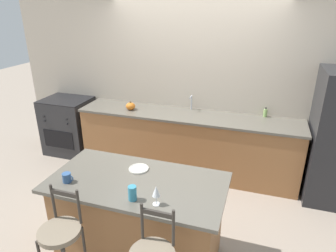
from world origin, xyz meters
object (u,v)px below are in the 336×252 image
object	(u,v)px
bar_stool_near	(62,244)
soap_bottle	(265,113)
coffee_mug	(67,178)
tumbler_cup	(132,193)
dinner_plate	(139,169)
wine_glass	(156,192)
pumpkin_decoration	(131,106)
oven_range	(69,126)

from	to	relation	value
bar_stool_near	soap_bottle	bearing A→B (deg)	61.10
coffee_mug	tumbler_cup	world-z (taller)	tumbler_cup
dinner_plate	wine_glass	world-z (taller)	wine_glass
pumpkin_decoration	oven_range	bearing A→B (deg)	176.12
oven_range	wine_glass	world-z (taller)	wine_glass
dinner_plate	coffee_mug	world-z (taller)	coffee_mug
bar_stool_near	wine_glass	distance (m)	0.89
oven_range	dinner_plate	size ratio (longest dim) A/B	4.74
coffee_mug	pumpkin_decoration	world-z (taller)	pumpkin_decoration
bar_stool_near	wine_glass	xyz separation A→B (m)	(0.70, 0.38, 0.42)
bar_stool_near	tumbler_cup	distance (m)	0.71
pumpkin_decoration	soap_bottle	size ratio (longest dim) A/B	1.01
wine_glass	pumpkin_decoration	distance (m)	2.33
bar_stool_near	tumbler_cup	size ratio (longest dim) A/B	8.23
bar_stool_near	tumbler_cup	world-z (taller)	bar_stool_near
oven_range	tumbler_cup	distance (m)	3.07
oven_range	soap_bottle	size ratio (longest dim) A/B	6.81
oven_range	coffee_mug	size ratio (longest dim) A/B	8.56
tumbler_cup	soap_bottle	xyz separation A→B (m)	(1.02, 2.35, 0.03)
wine_glass	tumbler_cup	distance (m)	0.22
dinner_plate	wine_glass	xyz separation A→B (m)	(0.36, -0.48, 0.12)
soap_bottle	bar_stool_near	bearing A→B (deg)	-118.90
dinner_plate	soap_bottle	distance (m)	2.20
pumpkin_decoration	bar_stool_near	bearing A→B (deg)	-79.01
bar_stool_near	dinner_plate	bearing A→B (deg)	68.59
oven_range	dinner_plate	bearing A→B (deg)	-38.74
coffee_mug	tumbler_cup	xyz separation A→B (m)	(0.70, -0.06, 0.02)
oven_range	wine_glass	xyz separation A→B (m)	(2.39, -2.10, 0.55)
bar_stool_near	soap_bottle	world-z (taller)	bar_stool_near
oven_range	pumpkin_decoration	size ratio (longest dim) A/B	6.75
tumbler_cup	pumpkin_decoration	size ratio (longest dim) A/B	0.93
coffee_mug	pumpkin_decoration	xyz separation A→B (m)	(-0.25, 1.96, 0.05)
tumbler_cup	dinner_plate	bearing A→B (deg)	107.37
soap_bottle	oven_range	bearing A→B (deg)	-175.74
wine_glass	coffee_mug	world-z (taller)	wine_glass
wine_glass	oven_range	bearing A→B (deg)	138.68
bar_stool_near	soap_bottle	distance (m)	3.13
dinner_plate	tumbler_cup	xyz separation A→B (m)	(0.15, -0.48, 0.06)
oven_range	pumpkin_decoration	world-z (taller)	pumpkin_decoration
bar_stool_near	soap_bottle	xyz separation A→B (m)	(1.50, 2.72, 0.39)
oven_range	coffee_mug	bearing A→B (deg)	-54.04
coffee_mug	soap_bottle	world-z (taller)	soap_bottle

